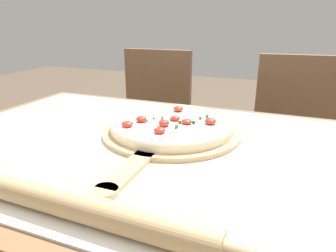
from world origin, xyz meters
name	(u,v)px	position (x,y,z in m)	size (l,w,h in m)	color
dining_table	(156,184)	(0.00, 0.00, 0.61)	(1.28, 0.82, 0.72)	brown
towel_cloth	(155,146)	(0.00, 0.00, 0.72)	(1.20, 0.74, 0.00)	silver
pizza_peel	(170,133)	(0.01, 0.08, 0.73)	(0.38, 0.56, 0.01)	tan
pizza	(172,124)	(0.01, 0.10, 0.75)	(0.34, 0.34, 0.04)	beige
rolling_pin	(94,211)	(0.04, -0.32, 0.75)	(0.49, 0.05, 0.05)	tan
chair_left	(152,121)	(-0.37, 0.77, 0.51)	(0.41, 0.41, 0.88)	brown
chair_right	(294,139)	(0.36, 0.77, 0.51)	(0.43, 0.43, 0.88)	brown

